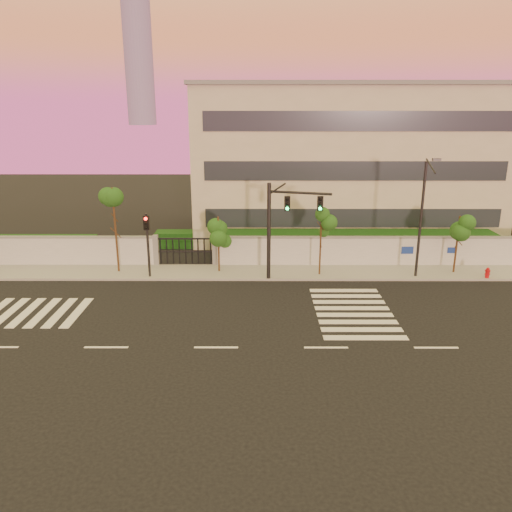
% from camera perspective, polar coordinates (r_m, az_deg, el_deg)
% --- Properties ---
extents(ground, '(120.00, 120.00, 0.00)m').
position_cam_1_polar(ground, '(23.09, -4.58, -10.39)').
color(ground, black).
rests_on(ground, ground).
extents(sidewalk, '(60.00, 3.00, 0.15)m').
position_cam_1_polar(sidewalk, '(32.73, -3.13, -1.86)').
color(sidewalk, gray).
rests_on(sidewalk, ground).
extents(perimeter_wall, '(60.00, 0.36, 2.20)m').
position_cam_1_polar(perimeter_wall, '(33.86, -2.84, 0.55)').
color(perimeter_wall, '#A9ABB0').
rests_on(perimeter_wall, ground).
extents(hedge_row, '(41.00, 4.25, 1.80)m').
position_cam_1_polar(hedge_row, '(36.52, -0.96, 1.37)').
color(hedge_row, black).
rests_on(hedge_row, ground).
extents(institutional_building, '(24.40, 12.40, 12.25)m').
position_cam_1_polar(institutional_building, '(43.27, 9.81, 10.75)').
color(institutional_building, '#B3AD97').
rests_on(institutional_building, ground).
extents(distant_skyscraper, '(16.00, 16.00, 118.00)m').
position_cam_1_polar(distant_skyscraper, '(312.09, -13.62, 25.84)').
color(distant_skyscraper, slate).
rests_on(distant_skyscraper, ground).
extents(road_markings, '(57.00, 7.62, 0.02)m').
position_cam_1_polar(road_markings, '(26.63, -7.35, -6.62)').
color(road_markings, silver).
rests_on(road_markings, ground).
extents(street_tree_c, '(1.55, 1.24, 5.65)m').
position_cam_1_polar(street_tree_c, '(32.89, -15.88, 4.97)').
color(street_tree_c, '#382314').
rests_on(street_tree_c, ground).
extents(street_tree_d, '(1.45, 1.15, 3.78)m').
position_cam_1_polar(street_tree_d, '(32.09, -4.29, 2.78)').
color(street_tree_d, '#382314').
rests_on(street_tree_d, ground).
extents(street_tree_e, '(1.36, 1.08, 5.08)m').
position_cam_1_polar(street_tree_e, '(31.42, 7.52, 4.15)').
color(street_tree_e, '#382314').
rests_on(street_tree_e, ground).
extents(street_tree_f, '(1.53, 1.22, 3.87)m').
position_cam_1_polar(street_tree_f, '(34.29, 22.14, 2.61)').
color(street_tree_f, '#382314').
rests_on(street_tree_f, ground).
extents(traffic_signal_main, '(3.83, 1.18, 6.14)m').
position_cam_1_polar(traffic_signal_main, '(30.37, 2.95, 4.12)').
color(traffic_signal_main, black).
rests_on(traffic_signal_main, ground).
extents(traffic_signal_secondary, '(0.33, 0.33, 4.20)m').
position_cam_1_polar(traffic_signal_secondary, '(31.69, -12.31, 2.02)').
color(traffic_signal_secondary, black).
rests_on(traffic_signal_secondary, ground).
extents(streetlight_east, '(0.46, 1.85, 7.71)m').
position_cam_1_polar(streetlight_east, '(32.20, 18.46, 4.52)').
color(streetlight_east, black).
rests_on(streetlight_east, ground).
extents(fire_hydrant, '(0.32, 0.31, 0.82)m').
position_cam_1_polar(fire_hydrant, '(34.56, 24.93, -1.85)').
color(fire_hydrant, '#AD0B11').
rests_on(fire_hydrant, ground).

